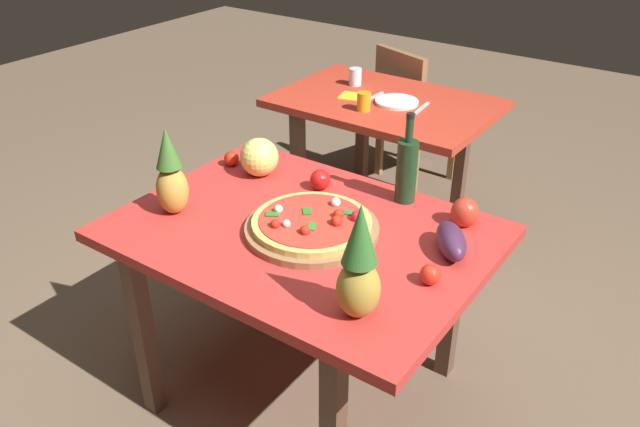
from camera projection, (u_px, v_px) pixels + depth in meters
The scene contains 21 objects.
ground_plane at pixel (305, 388), 2.58m from camera, with size 10.00×10.00×0.00m, color brown.
display_table at pixel (302, 250), 2.25m from camera, with size 1.25×0.92×0.75m.
background_table at pixel (384, 120), 3.36m from camera, with size 1.10×0.75×0.75m.
dining_chair at pixel (411, 108), 3.94m from camera, with size 0.51×0.51×0.85m.
pizza_board at pixel (311, 229), 2.17m from camera, with size 0.46×0.46×0.03m, color #916742.
pizza at pixel (312, 222), 2.16m from camera, with size 0.41×0.41×0.06m.
wine_bottle at pixel (407, 169), 2.32m from camera, with size 0.08×0.08×0.34m.
pineapple_left at pixel (171, 176), 2.23m from camera, with size 0.11×0.11×0.32m.
pineapple_right at pixel (359, 268), 1.72m from camera, with size 0.12×0.12×0.35m.
melon at pixel (259, 157), 2.52m from camera, with size 0.15×0.15×0.15m, color #E3E16B.
bell_pepper at pixel (465, 212), 2.20m from camera, with size 0.10×0.10×0.11m, color red.
eggplant at pixel (451, 241), 2.05m from camera, with size 0.20×0.09×0.09m, color #452545.
tomato_at_corner at pixel (232, 159), 2.62m from camera, with size 0.06×0.06×0.06m, color red.
tomato_beside_pepper at pixel (430, 275), 1.91m from camera, with size 0.06×0.06×0.06m, color red.
tomato_near_board at pixel (320, 180), 2.44m from camera, with size 0.08×0.08×0.08m, color red.
drinking_glass_juice at pixel (364, 102), 3.15m from camera, with size 0.07×0.07×0.09m, color orange.
drinking_glass_water at pixel (355, 77), 3.49m from camera, with size 0.07×0.07×0.09m, color silver.
dinner_plate at pixel (397, 102), 3.26m from camera, with size 0.22×0.22×0.02m, color white.
fork_utensil at pixel (373, 97), 3.33m from camera, with size 0.02×0.18×0.01m, color silver.
knife_utensil at pixel (422, 108), 3.19m from camera, with size 0.02×0.18×0.01m, color silver.
napkin_folded at pixel (354, 97), 3.34m from camera, with size 0.14×0.12×0.01m, color yellow.
Camera 1 is at (1.13, -1.51, 1.89)m, focal length 36.19 mm.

